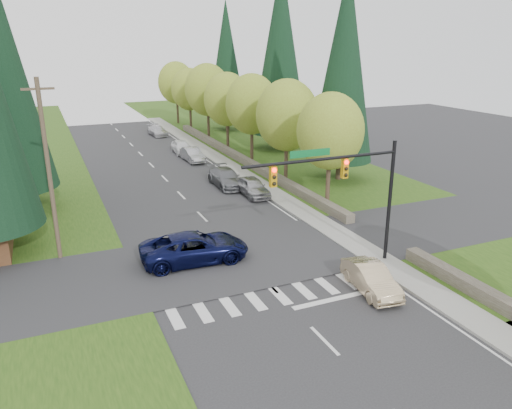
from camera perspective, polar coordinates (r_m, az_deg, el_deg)
ground at (r=22.16m, az=6.46°, el=-13.89°), size 120.00×120.00×0.00m
grass_east at (r=44.21m, az=8.28°, el=2.73°), size 14.00×110.00×0.06m
cross_street at (r=28.51m, az=-1.56°, el=-6.07°), size 120.00×8.00×0.10m
sidewalk_east at (r=43.16m, az=-0.04°, el=2.59°), size 1.80×80.00×0.13m
curb_east at (r=42.84m, az=-1.08°, el=2.47°), size 0.20×80.00×0.13m
stone_wall_north at (r=50.88m, az=-1.88°, el=5.35°), size 0.70×40.00×0.70m
traffic_signal at (r=25.83m, az=10.34°, el=2.79°), size 8.70×0.37×6.80m
utility_pole at (r=28.88m, az=-22.61°, el=3.63°), size 1.60×0.24×10.00m
decid_tree_0 at (r=36.05m, az=8.50°, el=8.27°), size 4.80×4.80×8.37m
decid_tree_1 at (r=42.09m, az=3.55°, el=10.14°), size 5.20×5.20×8.80m
decid_tree_2 at (r=48.28m, az=-0.49°, el=11.38°), size 5.00×5.00×8.82m
decid_tree_3 at (r=54.81m, az=-3.32°, el=11.91°), size 5.00×5.00×8.55m
decid_tree_4 at (r=61.38m, az=-5.57°, el=12.91°), size 5.40×5.40×9.18m
decid_tree_5 at (r=68.04m, az=-7.61°, el=12.92°), size 4.80×4.80×8.30m
decid_tree_6 at (r=74.76m, az=-9.10°, el=13.58°), size 5.20×5.20×8.86m
conifer_e_a at (r=43.21m, az=10.06°, el=15.44°), size 5.44×5.44×17.80m
conifer_e_b at (r=55.85m, az=2.80°, el=17.31°), size 6.12×6.12×19.80m
conifer_e_c at (r=68.37m, az=-3.40°, el=16.22°), size 5.10×5.10×16.80m
sedan_champagne at (r=25.27m, az=13.00°, el=-8.23°), size 1.96×4.25×1.35m
suv_navy at (r=27.90m, az=-7.02°, el=-4.91°), size 6.10×3.03×1.66m
parked_car_a at (r=39.38m, az=-0.39°, el=2.05°), size 1.78×4.30×1.46m
parked_car_b at (r=42.02m, az=-3.42°, el=3.07°), size 2.09×5.07×1.47m
parked_car_c at (r=51.12m, az=-7.26°, el=5.66°), size 1.61×4.24×1.38m
parked_car_d at (r=55.04m, az=-8.51°, el=6.54°), size 1.83×4.23×1.42m
parked_car_e at (r=66.03m, az=-11.19°, el=8.28°), size 2.14×4.49×1.26m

